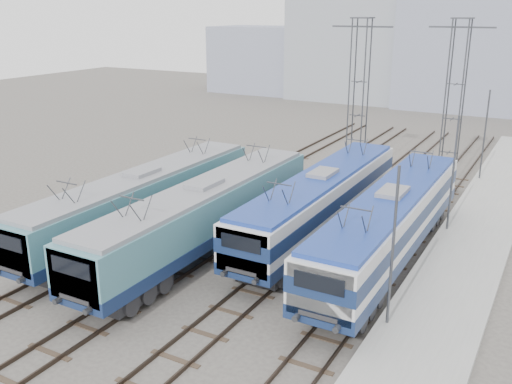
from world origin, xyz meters
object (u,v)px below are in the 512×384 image
at_px(locomotive_center_right, 321,199).
at_px(catenary_tower_west, 358,93).
at_px(locomotive_center_left, 203,213).
at_px(mast_mid, 453,176).
at_px(locomotive_far_left, 141,199).
at_px(locomotive_far_right, 389,221).
at_px(catenary_tower_east, 455,96).
at_px(mast_front, 393,251).
at_px(mast_rear, 484,137).

height_order(locomotive_center_right, catenary_tower_west, catenary_tower_west).
height_order(locomotive_center_left, mast_mid, mast_mid).
relative_size(locomotive_far_left, locomotive_far_right, 0.98).
distance_m(catenary_tower_east, mast_mid, 10.69).
xyz_separation_m(locomotive_center_left, catenary_tower_west, (2.25, 17.39, 4.32)).
relative_size(locomotive_far_right, mast_front, 2.66).
relative_size(catenary_tower_east, mast_front, 1.71).
bearing_deg(mast_front, mast_rear, 90.00).
bearing_deg(mast_rear, locomotive_far_right, -95.91).
bearing_deg(locomotive_center_left, mast_front, -13.53).
bearing_deg(locomotive_center_right, locomotive_far_left, -151.52).
relative_size(locomotive_center_right, mast_mid, 2.60).
bearing_deg(mast_front, catenary_tower_east, 95.45).
relative_size(locomotive_far_right, catenary_tower_west, 1.55).
relative_size(locomotive_center_right, mast_rear, 2.60).
height_order(locomotive_far_left, catenary_tower_east, catenary_tower_east).
relative_size(locomotive_far_right, mast_rear, 2.66).
xyz_separation_m(locomotive_far_left, locomotive_far_right, (13.50, 3.13, 0.09)).
xyz_separation_m(locomotive_center_left, locomotive_center_right, (4.50, 5.27, 0.00)).
relative_size(catenary_tower_east, mast_mid, 1.71).
distance_m(locomotive_center_left, locomotive_center_right, 6.93).
xyz_separation_m(mast_mid, mast_rear, (0.00, 12.00, 0.00)).
height_order(mast_front, mast_mid, same).
distance_m(catenary_tower_west, mast_mid, 12.16).
height_order(locomotive_far_right, catenary_tower_west, catenary_tower_west).
bearing_deg(locomotive_center_right, catenary_tower_east, 73.25).
xyz_separation_m(locomotive_far_right, mast_rear, (1.85, 17.88, 1.13)).
height_order(locomotive_center_left, catenary_tower_east, catenary_tower_east).
bearing_deg(mast_rear, locomotive_center_left, -116.90).
bearing_deg(mast_mid, locomotive_far_left, -149.60).
bearing_deg(mast_front, catenary_tower_west, 113.27).
bearing_deg(locomotive_center_right, catenary_tower_west, 100.51).
distance_m(catenary_tower_west, catenary_tower_east, 6.80).
bearing_deg(mast_front, locomotive_center_left, 166.47).
xyz_separation_m(locomotive_far_left, mast_front, (15.35, -2.99, 1.22)).
bearing_deg(locomotive_center_right, locomotive_far_right, -21.30).
height_order(locomotive_far_left, locomotive_center_right, locomotive_far_left).
distance_m(mast_front, mast_rear, 24.00).
bearing_deg(locomotive_far_left, mast_front, -11.04).
bearing_deg(mast_rear, catenary_tower_east, -136.40).
distance_m(locomotive_center_left, mast_mid, 14.40).
bearing_deg(locomotive_center_left, mast_mid, 40.87).
relative_size(locomotive_far_left, catenary_tower_east, 1.53).
bearing_deg(locomotive_far_left, catenary_tower_west, 68.35).
relative_size(locomotive_center_right, mast_front, 2.60).
distance_m(catenary_tower_west, mast_front, 22.00).
relative_size(locomotive_center_left, mast_front, 2.67).
xyz_separation_m(catenary_tower_east, mast_mid, (2.10, -10.00, -3.14)).
height_order(catenary_tower_west, mast_rear, catenary_tower_west).
xyz_separation_m(locomotive_far_right, catenary_tower_east, (-0.25, 15.88, 4.27)).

